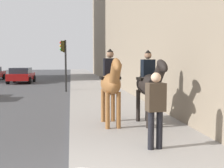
# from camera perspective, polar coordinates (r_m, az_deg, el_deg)

# --- Properties ---
(mounted_horse_near) EXTENTS (2.15, 0.61, 2.32)m
(mounted_horse_near) POSITION_cam_1_polar(r_m,az_deg,el_deg) (7.83, -0.25, 0.26)
(mounted_horse_near) COLOR brown
(mounted_horse_near) RESTS_ON sidewalk_slab
(mounted_horse_far) EXTENTS (2.15, 0.69, 2.28)m
(mounted_horse_far) POSITION_cam_1_polar(r_m,az_deg,el_deg) (8.00, 8.10, 0.10)
(mounted_horse_far) COLOR black
(mounted_horse_far) RESTS_ON sidewalk_slab
(pedestrian_greeting) EXTENTS (0.29, 0.42, 1.70)m
(pedestrian_greeting) POSITION_cam_1_polar(r_m,az_deg,el_deg) (5.83, 9.46, -4.63)
(pedestrian_greeting) COLOR black
(pedestrian_greeting) RESTS_ON sidewalk_slab
(car_far_lane) EXTENTS (3.90, 2.19, 1.44)m
(car_far_lane) POSITION_cam_1_polar(r_m,az_deg,el_deg) (25.87, -19.12, 1.85)
(car_far_lane) COLOR maroon
(car_far_lane) RESTS_ON ground
(traffic_light_near_curb) EXTENTS (0.20, 0.44, 3.45)m
(traffic_light_near_curb) POSITION_cam_1_polar(r_m,az_deg,el_deg) (17.83, -10.37, 5.81)
(traffic_light_near_curb) COLOR black
(traffic_light_near_curb) RESTS_ON ground
(traffic_light_far_curb) EXTENTS (0.20, 0.44, 3.71)m
(traffic_light_far_curb) POSITION_cam_1_polar(r_m,az_deg,el_deg) (27.89, -10.17, 5.84)
(traffic_light_far_curb) COLOR black
(traffic_light_far_curb) RESTS_ON ground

